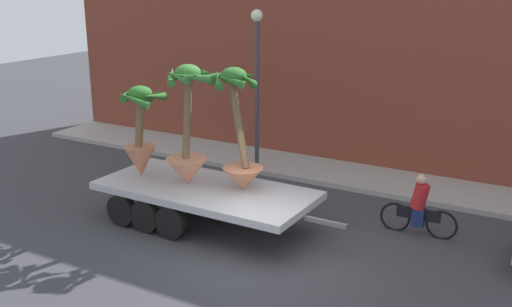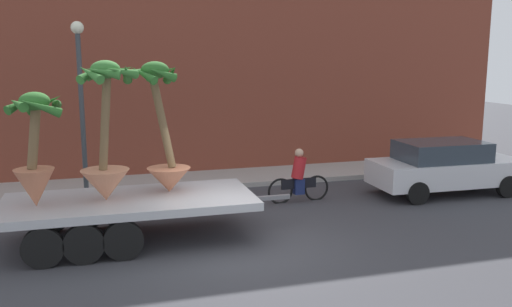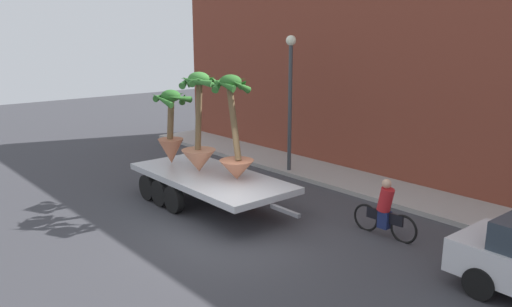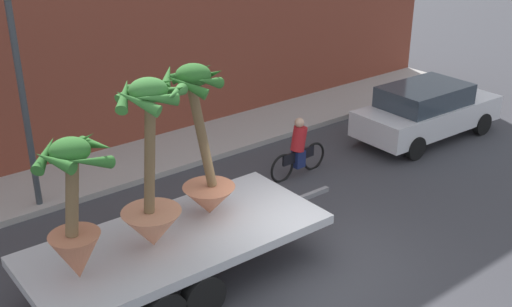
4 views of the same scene
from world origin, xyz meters
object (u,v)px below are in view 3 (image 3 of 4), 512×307
at_px(potted_palm_middle, 235,138).
at_px(cyclist, 385,211).
at_px(potted_palm_front, 171,131).
at_px(potted_palm_rear, 199,133).
at_px(street_lamp, 290,86).
at_px(flatbed_trailer, 205,180).

relative_size(potted_palm_middle, cyclist, 1.60).
relative_size(potted_palm_front, cyclist, 1.28).
distance_m(potted_palm_rear, potted_palm_middle, 1.31).
bearing_deg(cyclist, potted_palm_rear, -158.57).
bearing_deg(cyclist, potted_palm_middle, -156.59).
xyz_separation_m(potted_palm_rear, street_lamp, (-0.53, 4.31, 1.07)).
bearing_deg(potted_palm_middle, flatbed_trailer, -164.67).
height_order(potted_palm_middle, potted_palm_front, potted_palm_middle).
xyz_separation_m(flatbed_trailer, potted_palm_middle, (1.06, 0.29, 1.39)).
bearing_deg(street_lamp, potted_palm_middle, -65.67).
height_order(cyclist, street_lamp, street_lamp).
height_order(potted_palm_front, street_lamp, street_lamp).
xyz_separation_m(potted_palm_middle, cyclist, (3.92, 1.70, -1.48)).
distance_m(flatbed_trailer, street_lamp, 4.98).
distance_m(flatbed_trailer, cyclist, 5.36).
relative_size(potted_palm_front, street_lamp, 0.49).
distance_m(potted_palm_middle, potted_palm_front, 2.71).
xyz_separation_m(potted_palm_middle, potted_palm_front, (-2.67, -0.43, -0.12)).
bearing_deg(flatbed_trailer, potted_palm_front, -175.00).
distance_m(cyclist, street_lamp, 6.66).
bearing_deg(cyclist, flatbed_trailer, -158.24).
xyz_separation_m(potted_palm_front, cyclist, (6.59, 2.13, -1.36)).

